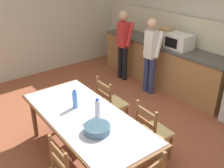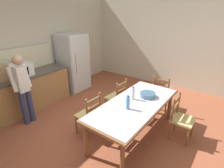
{
  "view_description": "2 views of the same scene",
  "coord_description": "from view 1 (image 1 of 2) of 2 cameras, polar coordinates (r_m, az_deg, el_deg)",
  "views": [
    {
      "loc": [
        2.66,
        -2.05,
        2.64
      ],
      "look_at": [
        0.06,
        0.02,
        1.01
      ],
      "focal_mm": 42.0,
      "sensor_mm": 36.0,
      "label": 1
    },
    {
      "loc": [
        -2.49,
        -1.83,
        2.38
      ],
      "look_at": [
        0.12,
        -0.01,
        1.05
      ],
      "focal_mm": 28.0,
      "sensor_mm": 36.0,
      "label": 2
    }
  ],
  "objects": [
    {
      "name": "bottle_near_centre",
      "position": [
        3.62,
        -8.08,
        -3.33
      ],
      "size": [
        0.07,
        0.07,
        0.27
      ],
      "color": "#4C8ED6",
      "rests_on": "dining_table"
    },
    {
      "name": "wall_back",
      "position": [
        5.54,
        21.97,
        11.83
      ],
      "size": [
        6.52,
        0.12,
        2.9
      ],
      "primitive_type": "cube",
      "color": "beige",
      "rests_on": "ground"
    },
    {
      "name": "counter_splashback",
      "position": [
        6.0,
        13.3,
        11.88
      ],
      "size": [
        3.19,
        0.03,
        0.6
      ],
      "primitive_type": "cube",
      "color": "beige",
      "rests_on": "kitchen_counter"
    },
    {
      "name": "chair_side_far_left",
      "position": [
        4.35,
        -0.33,
        -4.31
      ],
      "size": [
        0.44,
        0.42,
        0.91
      ],
      "rotation": [
        0.0,
        0.0,
        3.09
      ],
      "color": "brown",
      "rests_on": "ground"
    },
    {
      "name": "dining_table",
      "position": [
        3.52,
        -5.7,
        -7.88
      ],
      "size": [
        2.19,
        1.01,
        0.76
      ],
      "rotation": [
        0.0,
        0.0,
        -0.03
      ],
      "color": "brown",
      "rests_on": "ground"
    },
    {
      "name": "microwave",
      "position": [
        5.53,
        14.4,
        8.95
      ],
      "size": [
        0.5,
        0.39,
        0.3
      ],
      "color": "white",
      "rests_on": "kitchen_counter"
    },
    {
      "name": "serving_bowl",
      "position": [
        3.15,
        -3.26,
        -9.58
      ],
      "size": [
        0.32,
        0.32,
        0.09
      ],
      "color": "slate",
      "rests_on": "dining_table"
    },
    {
      "name": "chair_side_far_right",
      "position": [
        3.73,
        8.7,
        -10.34
      ],
      "size": [
        0.45,
        0.43,
        0.91
      ],
      "rotation": [
        0.0,
        0.0,
        3.07
      ],
      "color": "brown",
      "rests_on": "ground"
    },
    {
      "name": "kitchen_counter",
      "position": [
        6.0,
        10.66,
        4.42
      ],
      "size": [
        3.23,
        0.66,
        0.94
      ],
      "color": "#9E7042",
      "rests_on": "ground"
    },
    {
      "name": "person_at_counter",
      "position": [
        5.37,
        8.44,
        6.75
      ],
      "size": [
        0.4,
        0.27,
        1.58
      ],
      "rotation": [
        0.0,
        0.0,
        1.57
      ],
      "color": "navy",
      "rests_on": "ground"
    },
    {
      "name": "wall_left",
      "position": [
        6.38,
        -19.67,
        13.88
      ],
      "size": [
        0.12,
        5.2,
        2.9
      ],
      "primitive_type": "cube",
      "color": "beige",
      "rests_on": "ground"
    },
    {
      "name": "person_at_sink",
      "position": [
        5.98,
        2.46,
        9.12
      ],
      "size": [
        0.4,
        0.28,
        1.6
      ],
      "rotation": [
        0.0,
        0.0,
        1.57
      ],
      "color": "black",
      "rests_on": "ground"
    },
    {
      "name": "paper_bag",
      "position": [
        5.74,
        11.36,
        10.2
      ],
      "size": [
        0.24,
        0.16,
        0.36
      ],
      "primitive_type": "cube",
      "color": "tan",
      "rests_on": "kitchen_counter"
    },
    {
      "name": "ground_plane",
      "position": [
        4.27,
        -0.75,
        -12.1
      ],
      "size": [
        8.32,
        8.32,
        0.0
      ],
      "primitive_type": "plane",
      "color": "brown"
    },
    {
      "name": "bottle_off_centre",
      "position": [
        3.38,
        -3.18,
        -5.31
      ],
      "size": [
        0.07,
        0.07,
        0.27
      ],
      "color": "silver",
      "rests_on": "dining_table"
    }
  ]
}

